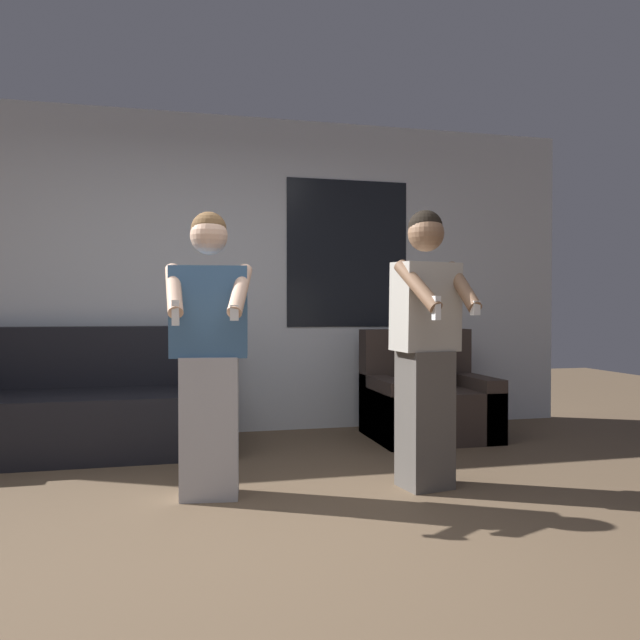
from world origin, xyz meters
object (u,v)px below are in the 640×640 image
object	(u,v)px
person_left	(209,354)
person_right	(426,345)
armchair	(427,401)
couch	(84,410)

from	to	relation	value
person_left	person_right	distance (m)	1.26
armchair	person_right	size ratio (longest dim) A/B	0.58
couch	armchair	size ratio (longest dim) A/B	2.25
couch	person_right	bearing A→B (deg)	-34.93
couch	person_right	distance (m)	2.60
couch	person_right	xyz separation A→B (m)	(2.08, -1.46, 0.53)
person_left	person_right	xyz separation A→B (m)	(1.25, -0.11, 0.04)
couch	person_left	world-z (taller)	person_left
armchair	person_right	bearing A→B (deg)	-113.58
person_left	couch	bearing A→B (deg)	121.72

